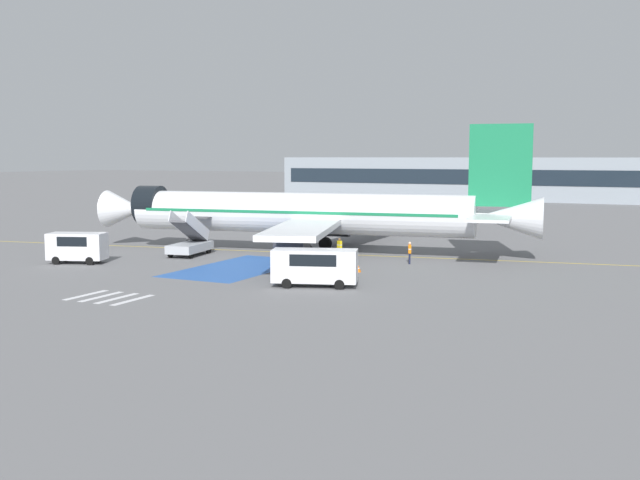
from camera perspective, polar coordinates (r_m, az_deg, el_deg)
The scene contains 18 objects.
ground_plane at distance 64.94m, azimuth 0.06°, elevation -1.00°, with size 600.00×600.00×0.00m, color slate.
apron_leadline_yellow at distance 65.11m, azimuth -1.61°, elevation -0.98°, with size 0.20×74.09×0.01m, color gold.
apron_stand_patch_blue at distance 56.70m, azimuth -6.17°, elevation -2.11°, with size 6.43×12.73×0.01m, color #2856A8.
apron_walkway_bar_0 at distance 47.49m, azimuth -17.41°, elevation -4.02°, with size 0.44×3.60×0.01m, color silver.
apron_walkway_bar_1 at distance 46.69m, azimuth -16.33°, elevation -4.16°, with size 0.44×3.60×0.01m, color silver.
apron_walkway_bar_2 at distance 45.90m, azimuth -15.22°, elevation -4.31°, with size 0.44×3.60×0.01m, color silver.
apron_walkway_bar_3 at distance 45.13m, azimuth -14.06°, elevation -4.46°, with size 0.44×3.60×0.01m, color silver.
airliner at distance 64.54m, azimuth -1.03°, elevation 2.06°, with size 39.26×31.07×10.91m.
boarding_stairs_forward at distance 64.18m, azimuth -9.86°, elevation -0.30°, with size 2.93×5.47×3.95m.
fuel_tanker at distance 84.16m, azimuth 9.64°, elevation 1.89°, with size 3.77×10.41×3.70m.
service_van_0 at distance 48.03m, azimuth -0.40°, elevation -1.89°, with size 5.76×3.54×2.41m.
service_van_1 at distance 61.56m, azimuth -18.01°, elevation -0.39°, with size 4.77×3.30×2.39m.
baggage_cart at distance 56.51m, azimuth -0.86°, elevation -1.84°, with size 2.55×3.00×0.87m.
ground_crew_0 at distance 60.73m, azimuth 1.49°, elevation -0.54°, with size 0.49×0.40×1.77m.
ground_crew_1 at distance 58.61m, azimuth 6.85°, elevation -0.85°, with size 0.37×0.48×1.75m.
traffic_cone_0 at distance 58.86m, azimuth 1.58°, elevation -1.44°, with size 0.60×0.60×0.67m.
traffic_cone_1 at distance 54.32m, azimuth 2.92°, elevation -2.18°, with size 0.47×0.47×0.52m.
terminal_building at distance 150.26m, azimuth 12.12°, elevation 4.62°, with size 80.88×12.10×8.15m.
Camera 1 is at (28.00, -58.00, 8.34)m, focal length 42.00 mm.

